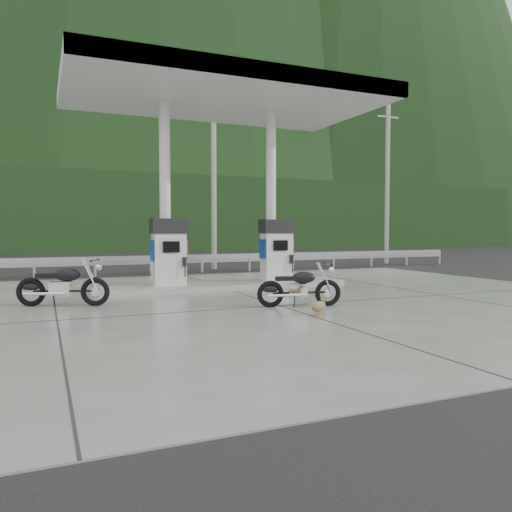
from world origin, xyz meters
name	(u,v)px	position (x,y,z in m)	size (l,w,h in m)	color
ground	(261,301)	(0.00, 0.00, 0.00)	(160.00, 160.00, 0.00)	black
forecourt_apron	(261,300)	(0.00, 0.00, 0.01)	(18.00, 14.00, 0.02)	slate
pump_island	(225,286)	(0.00, 2.50, 0.10)	(7.00, 1.40, 0.15)	gray
gas_pump_left	(169,252)	(-1.60, 2.50, 1.07)	(0.95, 0.55, 1.80)	silver
gas_pump_right	(277,250)	(1.60, 2.50, 1.07)	(0.95, 0.55, 1.80)	silver
canopy_column_left	(165,193)	(-1.60, 2.90, 2.67)	(0.30, 0.30, 5.00)	silver
canopy_column_right	(271,196)	(1.60, 2.90, 2.67)	(0.30, 0.30, 5.00)	silver
canopy_roof	(225,96)	(0.00, 2.50, 5.37)	(8.50, 5.00, 0.40)	white
guardrail	(177,255)	(0.00, 8.00, 0.71)	(26.00, 0.16, 1.42)	#9A9DA1
road	(158,267)	(0.00, 11.50, 0.00)	(60.00, 7.00, 0.01)	black
utility_pole_b	(214,175)	(2.00, 9.50, 4.00)	(0.22, 0.22, 8.00)	gray
utility_pole_c	(387,183)	(11.00, 9.50, 4.00)	(0.22, 0.22, 8.00)	gray
tree_band	(107,213)	(0.00, 30.00, 3.00)	(80.00, 6.00, 6.00)	black
forested_hills	(81,242)	(0.00, 60.00, 0.00)	(100.00, 40.00, 140.00)	black
motorcycle_left	(63,286)	(-4.33, 0.81, 0.46)	(1.86, 0.59, 0.88)	black
motorcycle_right	(299,288)	(0.35, -1.26, 0.43)	(1.72, 0.54, 0.81)	black
duck	(318,307)	(0.15, -2.41, 0.19)	(0.47, 0.13, 0.34)	brown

